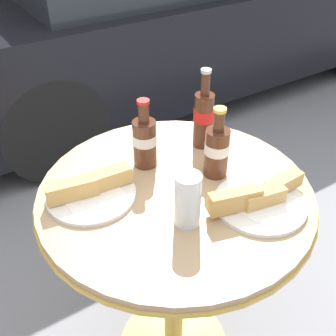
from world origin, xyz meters
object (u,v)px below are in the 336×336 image
Objects in this scene: cola_bottle_left at (145,140)px; lunch_plate_far at (259,199)px; drinking_glass at (188,202)px; cola_bottle_center at (204,117)px; lunch_plate_near at (90,190)px; cola_bottle_right at (218,150)px; bistro_table at (175,232)px; parked_car at (171,5)px.

lunch_plate_far is at bearing -64.33° from cola_bottle_left.
cola_bottle_left is 1.45× the size of drinking_glass.
cola_bottle_left is 0.83× the size of cola_bottle_center.
lunch_plate_near is 0.44m from lunch_plate_far.
lunch_plate_near is at bearing 142.35° from lunch_plate_far.
cola_bottle_center is (0.06, 0.15, 0.02)m from cola_bottle_right.
cola_bottle_right reaches higher than bistro_table.
parked_car reaches higher than bistro_table.
cola_bottle_right is 2.41m from parked_car.
cola_bottle_right is at bearing -119.97° from parked_car.
lunch_plate_far is 2.55m from parked_car.
lunch_plate_near is (-0.21, 0.10, 0.18)m from bistro_table.
lunch_plate_far reaches higher than lunch_plate_near.
drinking_glass is (-0.18, -0.12, -0.02)m from cola_bottle_right.
parked_car is (1.33, 2.07, -0.02)m from bistro_table.
cola_bottle_left is 0.87× the size of lunch_plate_near.
lunch_plate_far reaches higher than bistro_table.
bistro_table is 0.29m from lunch_plate_near.
lunch_plate_near is 0.83× the size of lunch_plate_far.
lunch_plate_near is at bearing -166.16° from cola_bottle_left.
cola_bottle_center is 0.87× the size of lunch_plate_far.
lunch_plate_far is at bearing -14.11° from drinking_glass.
lunch_plate_near is 2.51m from parked_car.
cola_bottle_center is at bearing -1.50° from cola_bottle_left.
lunch_plate_near is (-0.40, -0.04, -0.08)m from cola_bottle_center.
cola_bottle_right reaches higher than drinking_glass.
bistro_table is at bearing -122.75° from parked_car.
lunch_plate_far is at bearing -37.65° from lunch_plate_near.
lunch_plate_near is at bearing 163.09° from cola_bottle_right.
cola_bottle_left is 0.27m from drinking_glass.
bistro_table is at bearing 130.49° from lunch_plate_far.
parked_car reaches higher than lunch_plate_far.
lunch_plate_near is at bearing 125.51° from drinking_glass.
cola_bottle_center is 2.26m from parked_car.
bistro_table is 3.63× the size of cola_bottle_right.
cola_bottle_right is at bearing 93.22° from lunch_plate_far.
lunch_plate_far is at bearing -49.51° from bistro_table.
cola_bottle_center reaches higher than cola_bottle_right.
cola_bottle_right is 0.36m from lunch_plate_near.
cola_bottle_center reaches higher than cola_bottle_left.
drinking_glass is (-0.24, -0.27, -0.03)m from cola_bottle_center.
lunch_plate_near is at bearing 153.97° from bistro_table.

